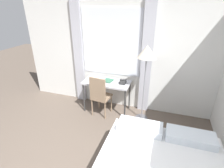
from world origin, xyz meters
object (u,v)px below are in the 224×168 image
Objects in this scene: desk at (107,84)px; telephone at (123,82)px; book at (108,80)px; desk_chair at (100,94)px; standing_lamp at (147,57)px.

desk is 0.41m from telephone.
book is (0.02, 0.04, 0.09)m from desk.
desk is 0.31m from desk_chair.
standing_lamp is at bearing -7.49° from desk.
book is at bearing 175.33° from telephone.
telephone reaches higher than book.
standing_lamp reaches higher than desk_chair.
desk_chair is at bearing -149.18° from telephone.
book is (-0.87, 0.15, -0.69)m from standing_lamp.
standing_lamp reaches higher than desk.
desk_chair is 1.34m from standing_lamp.
book is (-0.37, 0.03, -0.03)m from telephone.
telephone is 0.37m from book.
standing_lamp is 6.68× the size of book.
telephone is 0.63× the size of book.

